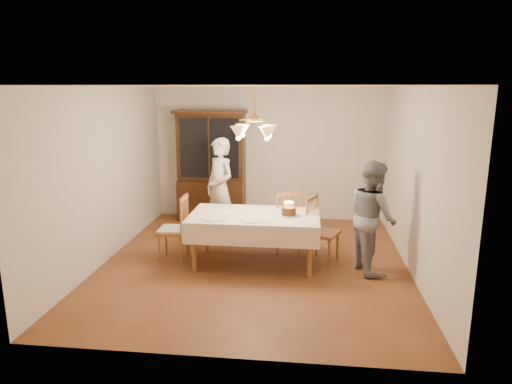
# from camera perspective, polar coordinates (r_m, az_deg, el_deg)

# --- Properties ---
(ground) EXTENTS (5.00, 5.00, 0.00)m
(ground) POSITION_cam_1_polar(r_m,az_deg,el_deg) (6.96, -0.19, -8.83)
(ground) COLOR brown
(ground) RESTS_ON ground
(room_shell) EXTENTS (5.00, 5.00, 5.00)m
(room_shell) POSITION_cam_1_polar(r_m,az_deg,el_deg) (6.54, -0.20, 4.15)
(room_shell) COLOR white
(room_shell) RESTS_ON ground
(dining_table) EXTENTS (1.90, 1.10, 0.76)m
(dining_table) POSITION_cam_1_polar(r_m,az_deg,el_deg) (6.74, -0.19, -3.42)
(dining_table) COLOR brown
(dining_table) RESTS_ON ground
(china_hutch) EXTENTS (1.38, 0.54, 2.16)m
(china_hutch) POSITION_cam_1_polar(r_m,az_deg,el_deg) (9.01, -5.59, 3.03)
(china_hutch) COLOR black
(china_hutch) RESTS_ON ground
(chair_far_side) EXTENTS (0.55, 0.54, 1.00)m
(chair_far_side) POSITION_cam_1_polar(r_m,az_deg,el_deg) (7.35, 3.76, -3.99)
(chair_far_side) COLOR brown
(chair_far_side) RESTS_ON ground
(chair_left_end) EXTENTS (0.43, 0.45, 1.00)m
(chair_left_end) POSITION_cam_1_polar(r_m,az_deg,el_deg) (7.06, -10.30, -4.79)
(chair_left_end) COLOR brown
(chair_left_end) RESTS_ON ground
(chair_right_end) EXTENTS (0.56, 0.57, 1.00)m
(chair_right_end) POSITION_cam_1_polar(r_m,az_deg,el_deg) (6.93, 8.27, -5.17)
(chair_right_end) COLOR brown
(chair_right_end) RESTS_ON ground
(elderly_woman) EXTENTS (0.75, 0.75, 1.76)m
(elderly_woman) POSITION_cam_1_polar(r_m,az_deg,el_deg) (7.88, -4.51, 0.42)
(elderly_woman) COLOR #EEE1C9
(elderly_woman) RESTS_ON ground
(adult_in_grey) EXTENTS (0.80, 0.92, 1.60)m
(adult_in_grey) POSITION_cam_1_polar(r_m,az_deg,el_deg) (6.64, 14.37, -3.01)
(adult_in_grey) COLOR slate
(adult_in_grey) RESTS_ON ground
(birthday_cake) EXTENTS (0.30, 0.30, 0.21)m
(birthday_cake) POSITION_cam_1_polar(r_m,az_deg,el_deg) (6.64, 4.11, -2.48)
(birthday_cake) COLOR white
(birthday_cake) RESTS_ON dining_table
(place_setting_near_left) EXTENTS (0.38, 0.24, 0.02)m
(place_setting_near_left) POSITION_cam_1_polar(r_m,az_deg,el_deg) (6.47, -5.39, -3.42)
(place_setting_near_left) COLOR white
(place_setting_near_left) RESTS_ON dining_table
(place_setting_near_right) EXTENTS (0.42, 0.27, 0.02)m
(place_setting_near_right) POSITION_cam_1_polar(r_m,az_deg,el_deg) (6.38, -0.24, -3.60)
(place_setting_near_right) COLOR white
(place_setting_near_right) RESTS_ON dining_table
(place_setting_far_left) EXTENTS (0.41, 0.26, 0.02)m
(place_setting_far_left) POSITION_cam_1_polar(r_m,az_deg,el_deg) (7.11, -3.59, -1.87)
(place_setting_far_left) COLOR white
(place_setting_far_left) RESTS_ON dining_table
(chandelier) EXTENTS (0.62, 0.62, 0.73)m
(chandelier) POSITION_cam_1_polar(r_m,az_deg,el_deg) (6.49, -0.20, 7.60)
(chandelier) COLOR #BF8C3F
(chandelier) RESTS_ON ground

